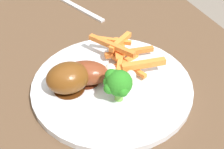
{
  "coord_description": "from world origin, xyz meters",
  "views": [
    {
      "loc": [
        -0.43,
        0.11,
        1.1
      ],
      "look_at": [
        -0.06,
        -0.05,
        0.75
      ],
      "focal_mm": 49.95,
      "sensor_mm": 36.0,
      "label": 1
    }
  ],
  "objects": [
    {
      "name": "fork",
      "position": [
        0.24,
        -0.08,
        0.72
      ],
      "size": [
        0.18,
        0.08,
        0.0
      ],
      "primitive_type": "cube",
      "rotation": [
        0.0,
        0.0,
        0.38
      ],
      "color": "silver",
      "rests_on": "dining_table"
    },
    {
      "name": "dining_table",
      "position": [
        0.0,
        0.0,
        0.61
      ],
      "size": [
        1.16,
        0.71,
        0.72
      ],
      "color": "brown",
      "rests_on": "ground_plane"
    },
    {
      "name": "chicken_drumstick_near",
      "position": [
        -0.05,
        0.02,
        0.75
      ],
      "size": [
        0.06,
        0.12,
        0.05
      ],
      "color": "#4B230C",
      "rests_on": "dinner_plate"
    },
    {
      "name": "carrot_fries_pile",
      "position": [
        -0.02,
        -0.09,
        0.75
      ],
      "size": [
        0.13,
        0.11,
        0.04
      ],
      "color": "orange",
      "rests_on": "dinner_plate"
    },
    {
      "name": "dinner_plate",
      "position": [
        -0.06,
        -0.05,
        0.72
      ],
      "size": [
        0.28,
        0.28,
        0.01
      ],
      "primitive_type": "cylinder",
      "color": "silver",
      "rests_on": "dining_table"
    },
    {
      "name": "chicken_drumstick_far",
      "position": [
        -0.04,
        -0.01,
        0.75
      ],
      "size": [
        0.08,
        0.12,
        0.04
      ],
      "color": "#572011",
      "rests_on": "dinner_plate"
    },
    {
      "name": "broccoli_floret_front",
      "position": [
        -0.1,
        -0.04,
        0.77
      ],
      "size": [
        0.05,
        0.05,
        0.06
      ],
      "color": "#76BE49",
      "rests_on": "dinner_plate"
    }
  ]
}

